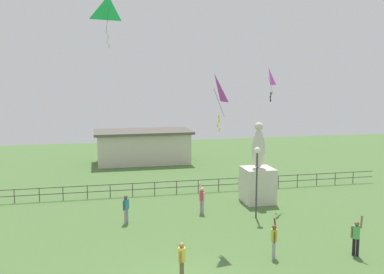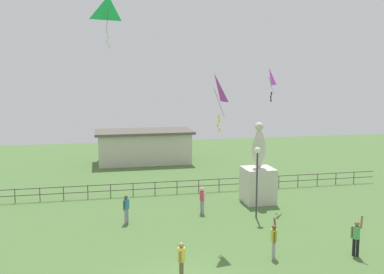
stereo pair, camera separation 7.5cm
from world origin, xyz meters
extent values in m
cube|color=beige|center=(7.17, 10.78, 1.16)|extent=(1.97, 1.97, 2.32)
ellipsoid|color=beige|center=(7.17, 10.78, 3.58)|extent=(0.90, 0.76, 2.51)
sphere|color=beige|center=(7.17, 10.78, 5.09)|extent=(0.56, 0.56, 0.56)
cylinder|color=#38383D|center=(5.92, 7.70, 1.96)|extent=(0.10, 0.10, 3.92)
sphere|color=white|center=(5.92, 7.70, 4.07)|extent=(0.36, 0.36, 0.36)
cylinder|color=brown|center=(0.02, 0.63, 0.41)|extent=(0.14, 0.14, 0.83)
cylinder|color=brown|center=(0.09, 0.78, 0.41)|extent=(0.14, 0.14, 0.83)
cylinder|color=gold|center=(0.05, 0.71, 1.12)|extent=(0.30, 0.30, 0.58)
sphere|color=#8C6647|center=(0.05, 0.71, 1.52)|extent=(0.22, 0.22, 0.22)
cylinder|color=#8C6647|center=(-0.03, 0.53, 1.08)|extent=(0.09, 0.09, 0.55)
cylinder|color=#8C6647|center=(0.14, 0.89, 1.08)|extent=(0.09, 0.09, 0.55)
cylinder|color=#99999E|center=(4.68, 2.13, 0.40)|extent=(0.14, 0.14, 0.80)
cylinder|color=#99999E|center=(4.63, 1.98, 0.40)|extent=(0.14, 0.14, 0.80)
cylinder|color=gold|center=(4.65, 2.06, 1.08)|extent=(0.29, 0.29, 0.56)
sphere|color=brown|center=(4.65, 2.06, 1.47)|extent=(0.21, 0.21, 0.21)
cylinder|color=brown|center=(4.76, 2.23, 1.58)|extent=(0.16, 0.12, 0.54)
cylinder|color=brown|center=(4.60, 1.87, 1.04)|extent=(0.09, 0.09, 0.53)
cylinder|color=black|center=(8.53, 1.36, 0.43)|extent=(0.15, 0.15, 0.85)
cylinder|color=black|center=(8.42, 1.48, 0.43)|extent=(0.15, 0.15, 0.85)
cylinder|color=#4CB259|center=(8.47, 1.42, 1.16)|extent=(0.31, 0.31, 0.60)
sphere|color=#8C6647|center=(8.47, 1.42, 1.57)|extent=(0.23, 0.23, 0.23)
cylinder|color=#8C6647|center=(8.58, 1.23, 1.69)|extent=(0.24, 0.24, 0.58)
cylinder|color=#8C6647|center=(8.33, 1.57, 1.12)|extent=(0.09, 0.09, 0.57)
cylinder|color=#99999E|center=(2.93, 9.26, 0.41)|extent=(0.14, 0.14, 0.83)
cylinder|color=#99999E|center=(3.00, 9.12, 0.41)|extent=(0.14, 0.14, 0.83)
cylinder|color=#D83F59|center=(2.97, 9.19, 1.12)|extent=(0.30, 0.30, 0.58)
sphere|color=beige|center=(2.97, 9.19, 1.52)|extent=(0.22, 0.22, 0.22)
cylinder|color=beige|center=(2.92, 9.39, 1.64)|extent=(0.23, 0.17, 0.56)
cylinder|color=beige|center=(3.06, 9.01, 1.08)|extent=(0.09, 0.09, 0.55)
cylinder|color=#99999E|center=(-1.63, 8.42, 0.42)|extent=(0.14, 0.14, 0.83)
cylinder|color=#99999E|center=(-1.74, 8.30, 0.42)|extent=(0.14, 0.14, 0.83)
cylinder|color=#268CBF|center=(-1.68, 8.36, 1.13)|extent=(0.30, 0.30, 0.59)
sphere|color=brown|center=(-1.68, 8.36, 1.53)|extent=(0.22, 0.22, 0.22)
cylinder|color=brown|center=(-1.54, 8.51, 1.09)|extent=(0.09, 0.09, 0.56)
cylinder|color=brown|center=(-1.83, 8.22, 1.09)|extent=(0.09, 0.09, 0.56)
pyramid|color=#B22DB2|center=(7.90, 11.15, 8.31)|extent=(0.91, 1.05, 1.13)
cylinder|color=#4C381E|center=(8.04, 11.05, 7.74)|extent=(0.31, 0.24, 1.13)
cube|color=black|center=(8.08, 11.06, 7.21)|extent=(0.09, 0.03, 0.20)
cube|color=black|center=(8.03, 11.04, 6.99)|extent=(0.10, 0.02, 0.20)
cube|color=black|center=(8.05, 11.05, 6.77)|extent=(0.12, 0.05, 0.21)
pyramid|color=#1EB759|center=(-2.47, 5.44, 11.49)|extent=(1.25, 0.83, 1.08)
cylinder|color=#4C381E|center=(-2.54, 5.67, 10.95)|extent=(0.17, 0.48, 1.08)
cube|color=white|center=(-2.58, 5.65, 10.42)|extent=(0.09, 0.02, 0.20)
cube|color=white|center=(-2.53, 5.67, 10.20)|extent=(0.10, 0.02, 0.21)
cube|color=white|center=(-2.58, 5.65, 9.98)|extent=(0.11, 0.03, 0.21)
cube|color=white|center=(-2.48, 5.70, 9.76)|extent=(0.10, 0.02, 0.21)
pyramid|color=#B22DB2|center=(2.57, 5.12, 7.73)|extent=(0.67, 0.83, 1.44)
cylinder|color=#4C381E|center=(2.86, 5.15, 7.01)|extent=(0.59, 0.08, 1.44)
cube|color=yellow|center=(2.84, 5.14, 6.31)|extent=(0.11, 0.01, 0.21)
cube|color=yellow|center=(2.86, 5.15, 6.09)|extent=(0.11, 0.05, 0.21)
cube|color=yellow|center=(2.77, 5.11, 5.87)|extent=(0.09, 0.04, 0.20)
cube|color=yellow|center=(2.88, 5.16, 5.65)|extent=(0.11, 0.05, 0.21)
cylinder|color=#4C4742|center=(-8.65, 14.00, 0.47)|extent=(0.06, 0.06, 0.95)
cylinder|color=#4C4742|center=(-7.07, 14.00, 0.47)|extent=(0.06, 0.06, 0.95)
cylinder|color=#4C4742|center=(-5.54, 14.00, 0.47)|extent=(0.06, 0.06, 0.95)
cylinder|color=#4C4742|center=(-3.94, 14.00, 0.47)|extent=(0.06, 0.06, 0.95)
cylinder|color=#4C4742|center=(-2.40, 14.00, 0.47)|extent=(0.06, 0.06, 0.95)
cylinder|color=#4C4742|center=(-0.85, 14.00, 0.47)|extent=(0.06, 0.06, 0.95)
cylinder|color=#4C4742|center=(0.70, 14.00, 0.47)|extent=(0.06, 0.06, 0.95)
cylinder|color=#4C4742|center=(2.28, 14.00, 0.47)|extent=(0.06, 0.06, 0.95)
cylinder|color=#4C4742|center=(3.87, 14.00, 0.47)|extent=(0.06, 0.06, 0.95)
cylinder|color=#4C4742|center=(5.40, 14.00, 0.47)|extent=(0.06, 0.06, 0.95)
cylinder|color=#4C4742|center=(6.97, 14.00, 0.47)|extent=(0.06, 0.06, 0.95)
cylinder|color=#4C4742|center=(8.53, 14.00, 0.47)|extent=(0.06, 0.06, 0.95)
cylinder|color=#4C4742|center=(10.07, 14.00, 0.47)|extent=(0.06, 0.06, 0.95)
cylinder|color=#4C4742|center=(11.62, 14.00, 0.47)|extent=(0.06, 0.06, 0.95)
cylinder|color=#4C4742|center=(13.22, 14.00, 0.47)|extent=(0.06, 0.06, 0.95)
cylinder|color=#4C4742|center=(14.79, 14.00, 0.47)|extent=(0.06, 0.06, 0.95)
cylinder|color=#4C4742|center=(16.34, 14.00, 0.47)|extent=(0.06, 0.06, 0.95)
cube|color=#4C4742|center=(0.00, 14.00, 0.91)|extent=(36.00, 0.05, 0.05)
cube|color=#4C4742|center=(0.00, 14.00, 0.47)|extent=(36.00, 0.05, 0.05)
cube|color=beige|center=(1.18, 26.00, 1.45)|extent=(8.70, 4.20, 2.90)
cube|color=#59544C|center=(1.18, 26.00, 3.02)|extent=(9.30, 4.80, 0.24)
camera|label=1|loc=(-3.20, -16.02, 8.33)|focal=40.99mm
camera|label=2|loc=(-3.12, -16.04, 8.33)|focal=40.99mm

